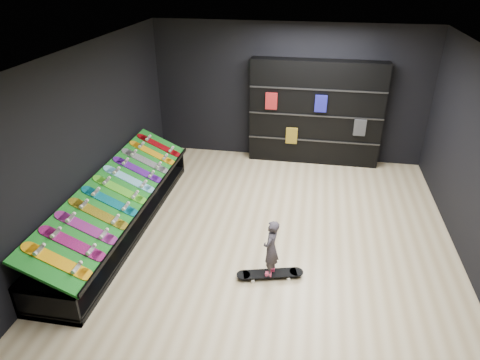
% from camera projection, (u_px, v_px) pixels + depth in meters
% --- Properties ---
extents(floor, '(6.00, 7.00, 0.01)m').
position_uv_depth(floor, '(268.00, 242.00, 7.04)').
color(floor, '#CFBA8C').
rests_on(floor, ground).
extents(ceiling, '(6.00, 7.00, 0.01)m').
position_uv_depth(ceiling, '(275.00, 56.00, 5.65)').
color(ceiling, white).
rests_on(ceiling, ground).
extents(wall_back, '(6.00, 0.02, 3.00)m').
position_uv_depth(wall_back, '(289.00, 93.00, 9.39)').
color(wall_back, black).
rests_on(wall_back, ground).
extents(wall_front, '(6.00, 0.02, 3.00)m').
position_uv_depth(wall_front, '(220.00, 347.00, 3.29)').
color(wall_front, black).
rests_on(wall_front, ground).
extents(wall_left, '(0.02, 7.00, 3.00)m').
position_uv_depth(wall_left, '(84.00, 145.00, 6.81)').
color(wall_left, black).
rests_on(wall_left, ground).
extents(display_rack, '(0.90, 4.50, 0.50)m').
position_uv_depth(display_rack, '(120.00, 214.00, 7.32)').
color(display_rack, black).
rests_on(display_rack, ground).
extents(turf_ramp, '(0.92, 4.50, 0.46)m').
position_uv_depth(turf_ramp, '(120.00, 191.00, 7.10)').
color(turf_ramp, '#0F6214').
rests_on(turf_ramp, display_rack).
extents(back_shelving, '(2.85, 0.33, 2.28)m').
position_uv_depth(back_shelving, '(315.00, 113.00, 9.31)').
color(back_shelving, black).
rests_on(back_shelving, ground).
extents(floor_skateboard, '(1.00, 0.47, 0.09)m').
position_uv_depth(floor_skateboard, '(270.00, 275.00, 6.24)').
color(floor_skateboard, black).
rests_on(floor_skateboard, ground).
extents(child, '(0.19, 0.23, 0.53)m').
position_uv_depth(child, '(271.00, 258.00, 6.09)').
color(child, black).
rests_on(child, floor_skateboard).
extents(display_board_0, '(0.93, 0.22, 0.50)m').
position_uv_depth(display_board_0, '(57.00, 261.00, 5.43)').
color(display_board_0, yellow).
rests_on(display_board_0, turf_ramp).
extents(display_board_1, '(0.93, 0.22, 0.50)m').
position_uv_depth(display_board_1, '(73.00, 243.00, 5.76)').
color(display_board_1, '#E5198C').
rests_on(display_board_1, turf_ramp).
extents(display_board_2, '(0.93, 0.22, 0.50)m').
position_uv_depth(display_board_2, '(86.00, 228.00, 6.09)').
color(display_board_2, '#2626BF').
rests_on(display_board_2, turf_ramp).
extents(display_board_3, '(0.93, 0.22, 0.50)m').
position_uv_depth(display_board_3, '(99.00, 214.00, 6.42)').
color(display_board_3, yellow).
rests_on(display_board_3, turf_ramp).
extents(display_board_4, '(0.93, 0.22, 0.50)m').
position_uv_depth(display_board_4, '(110.00, 201.00, 6.75)').
color(display_board_4, '#0C8C99').
rests_on(display_board_4, turf_ramp).
extents(display_board_5, '(0.93, 0.22, 0.50)m').
position_uv_depth(display_board_5, '(120.00, 190.00, 7.08)').
color(display_board_5, green).
rests_on(display_board_5, turf_ramp).
extents(display_board_6, '(0.93, 0.22, 0.50)m').
position_uv_depth(display_board_6, '(129.00, 179.00, 7.41)').
color(display_board_6, '#0CB2E5').
rests_on(display_board_6, turf_ramp).
extents(display_board_7, '(0.93, 0.22, 0.50)m').
position_uv_depth(display_board_7, '(138.00, 170.00, 7.75)').
color(display_board_7, purple).
rests_on(display_board_7, turf_ramp).
extents(display_board_8, '(0.93, 0.22, 0.50)m').
position_uv_depth(display_board_8, '(145.00, 161.00, 8.08)').
color(display_board_8, black).
rests_on(display_board_8, turf_ramp).
extents(display_board_9, '(0.93, 0.22, 0.50)m').
position_uv_depth(display_board_9, '(152.00, 153.00, 8.41)').
color(display_board_9, orange).
rests_on(display_board_9, turf_ramp).
extents(display_board_10, '(0.93, 0.22, 0.50)m').
position_uv_depth(display_board_10, '(159.00, 145.00, 8.74)').
color(display_board_10, red).
rests_on(display_board_10, turf_ramp).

